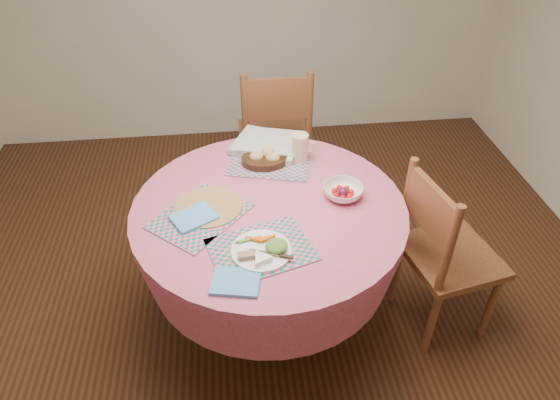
{
  "coord_description": "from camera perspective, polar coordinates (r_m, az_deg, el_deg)",
  "views": [
    {
      "loc": [
        -0.15,
        -1.74,
        2.14
      ],
      "look_at": [
        0.05,
        0.0,
        0.78
      ],
      "focal_mm": 32.0,
      "sensor_mm": 36.0,
      "label": 1
    }
  ],
  "objects": [
    {
      "name": "chair_back",
      "position": [
        3.21,
        -0.53,
        7.47
      ],
      "size": [
        0.47,
        0.45,
        1.0
      ],
      "rotation": [
        0.0,
        0.0,
        3.12
      ],
      "color": "brown",
      "rests_on": "ground"
    },
    {
      "name": "newspaper_stack",
      "position": [
        2.62,
        -1.28,
        6.4
      ],
      "size": [
        0.42,
        0.39,
        0.04
      ],
      "rotation": [
        0.0,
        0.0,
        -0.45
      ],
      "color": "silver",
      "rests_on": "dining_table"
    },
    {
      "name": "latte_mug",
      "position": [
        2.5,
        2.37,
        6.02
      ],
      "size": [
        0.12,
        0.08,
        0.14
      ],
      "color": "beige",
      "rests_on": "placemat_back"
    },
    {
      "name": "chair_right",
      "position": [
        2.52,
        18.12,
        -5.65
      ],
      "size": [
        0.49,
        0.51,
        0.93
      ],
      "rotation": [
        0.0,
        0.0,
        1.77
      ],
      "color": "brown",
      "rests_on": "ground"
    },
    {
      "name": "placemat_back",
      "position": [
        2.52,
        -1.15,
        4.36
      ],
      "size": [
        0.46,
        0.39,
        0.01
      ],
      "primitive_type": "cube",
      "rotation": [
        0.0,
        0.0,
        -0.25
      ],
      "color": "#136F66",
      "rests_on": "dining_table"
    },
    {
      "name": "bread_bowl",
      "position": [
        2.5,
        -1.75,
        4.79
      ],
      "size": [
        0.23,
        0.23,
        0.08
      ],
      "color": "black",
      "rests_on": "placemat_back"
    },
    {
      "name": "dining_table",
      "position": [
        2.36,
        -1.21,
        -4.39
      ],
      "size": [
        1.24,
        1.24,
        0.75
      ],
      "color": "#C85D7F",
      "rests_on": "ground"
    },
    {
      "name": "placemat_front",
      "position": [
        2.02,
        -2.17,
        -5.68
      ],
      "size": [
        0.47,
        0.4,
        0.01
      ],
      "primitive_type": "cube",
      "rotation": [
        0.0,
        0.0,
        0.3
      ],
      "color": "#136F66",
      "rests_on": "dining_table"
    },
    {
      "name": "fruit_bowl",
      "position": [
        2.29,
        7.2,
        0.94
      ],
      "size": [
        0.21,
        0.21,
        0.06
      ],
      "rotation": [
        0.0,
        0.0,
        -0.19
      ],
      "color": "white",
      "rests_on": "dining_table"
    },
    {
      "name": "napkin_far",
      "position": [
        2.18,
        -9.84,
        -1.98
      ],
      "size": [
        0.23,
        0.21,
        0.01
      ],
      "primitive_type": "cube",
      "rotation": [
        0.0,
        0.0,
        0.5
      ],
      "color": "#5296D3",
      "rests_on": "placemat_left"
    },
    {
      "name": "placemat_left",
      "position": [
        2.2,
        -9.09,
        -1.82
      ],
      "size": [
        0.49,
        0.5,
        0.01
      ],
      "primitive_type": "cube",
      "rotation": [
        0.0,
        0.0,
        0.85
      ],
      "color": "#136F66",
      "rests_on": "dining_table"
    },
    {
      "name": "wicker_trivet",
      "position": [
        2.24,
        -8.17,
        -0.78
      ],
      "size": [
        0.3,
        0.3,
        0.01
      ],
      "primitive_type": "cylinder",
      "color": "olive",
      "rests_on": "dining_table"
    },
    {
      "name": "ground",
      "position": [
        2.77,
        -1.06,
        -12.96
      ],
      "size": [
        4.0,
        4.0,
        0.0
      ],
      "primitive_type": "plane",
      "color": "#331C0F",
      "rests_on": "ground"
    },
    {
      "name": "dinner_plate",
      "position": [
        1.99,
        -1.91,
        -5.73
      ],
      "size": [
        0.24,
        0.25,
        0.05
      ],
      "rotation": [
        0.0,
        0.0,
        0.08
      ],
      "color": "white",
      "rests_on": "placemat_front"
    },
    {
      "name": "napkin_near",
      "position": [
        1.89,
        -5.08,
        -9.31
      ],
      "size": [
        0.2,
        0.17,
        0.01
      ],
      "primitive_type": "cube",
      "rotation": [
        0.0,
        0.0,
        -0.2
      ],
      "color": "#5296D3",
      "rests_on": "dining_table"
    }
  ]
}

